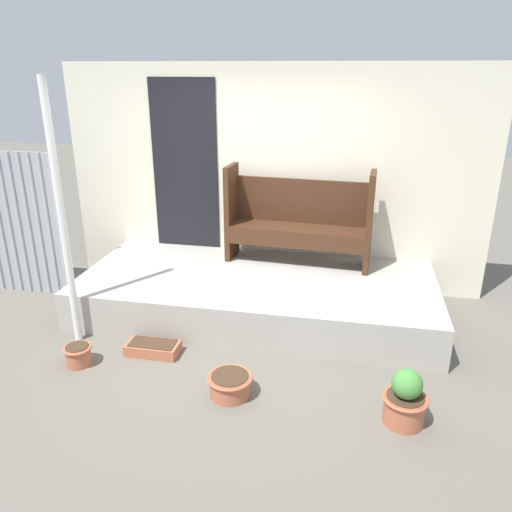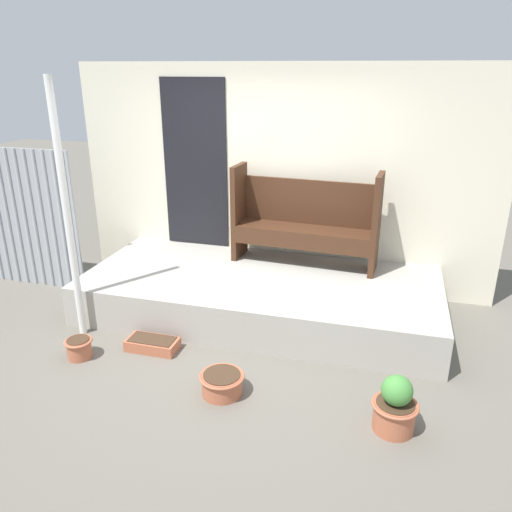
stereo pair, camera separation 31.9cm
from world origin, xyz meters
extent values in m
plane|color=#666056|center=(0.00, 0.00, 0.00)|extent=(24.00, 24.00, 0.00)
cube|color=#A8A399|center=(0.15, 0.84, 0.21)|extent=(3.79, 1.67, 0.43)
cube|color=beige|center=(0.15, 1.70, 1.30)|extent=(4.99, 0.06, 2.60)
cube|color=black|center=(-0.89, 1.66, 1.44)|extent=(0.80, 0.02, 2.00)
cylinder|color=#AAB0B5|center=(-3.01, 0.84, 0.84)|extent=(0.04, 0.04, 1.68)
cylinder|color=#AAB0B5|center=(-2.89, 0.84, 0.84)|extent=(0.04, 0.04, 1.68)
cylinder|color=#AAB0B5|center=(-2.76, 0.84, 0.84)|extent=(0.04, 0.04, 1.68)
cylinder|color=#AAB0B5|center=(-2.64, 0.84, 0.84)|extent=(0.04, 0.04, 1.68)
cylinder|color=#AAB0B5|center=(-2.51, 0.84, 0.84)|extent=(0.04, 0.04, 1.68)
cylinder|color=#AAB0B5|center=(-2.39, 0.84, 0.84)|extent=(0.04, 0.04, 1.68)
cylinder|color=#AAB0B5|center=(-2.26, 0.84, 0.84)|extent=(0.04, 0.04, 1.68)
cylinder|color=#AAB0B5|center=(-2.14, 0.84, 0.84)|extent=(0.04, 0.04, 1.68)
cylinder|color=white|center=(-1.47, -0.09, 1.24)|extent=(0.07, 0.07, 2.49)
cube|color=#422616|center=(-0.25, 1.40, 0.97)|extent=(0.09, 0.40, 1.09)
cube|color=#422616|center=(1.30, 1.29, 0.97)|extent=(0.09, 0.40, 1.09)
cube|color=#422616|center=(0.52, 1.35, 0.83)|extent=(1.52, 0.50, 0.04)
cube|color=#422616|center=(0.51, 1.16, 0.74)|extent=(1.50, 0.13, 0.16)
cube|color=#422616|center=(0.54, 1.52, 1.11)|extent=(1.50, 0.14, 0.51)
cylinder|color=#B26042|center=(-1.23, -0.50, 0.09)|extent=(0.22, 0.22, 0.18)
torus|color=#B26042|center=(-1.23, -0.50, 0.17)|extent=(0.26, 0.26, 0.02)
cylinder|color=#422D1E|center=(-1.23, -0.50, 0.19)|extent=(0.20, 0.20, 0.01)
cylinder|color=#B26042|center=(0.23, -0.66, 0.09)|extent=(0.33, 0.33, 0.18)
torus|color=#B26042|center=(0.23, -0.66, 0.17)|extent=(0.38, 0.38, 0.02)
cylinder|color=#422D1E|center=(0.23, -0.66, 0.18)|extent=(0.31, 0.31, 0.01)
cylinder|color=#B26042|center=(1.60, -0.73, 0.12)|extent=(0.31, 0.31, 0.23)
torus|color=#B26042|center=(1.60, -0.73, 0.22)|extent=(0.35, 0.35, 0.02)
cylinder|color=#422D1E|center=(1.60, -0.73, 0.23)|extent=(0.28, 0.28, 0.01)
ellipsoid|color=#478C3D|center=(1.60, -0.73, 0.34)|extent=(0.23, 0.23, 0.23)
cube|color=#B26042|center=(-0.64, -0.19, 0.05)|extent=(0.49, 0.24, 0.11)
cube|color=#422D1E|center=(-0.64, -0.19, 0.11)|extent=(0.43, 0.20, 0.01)
camera|label=1|loc=(1.12, -4.00, 2.55)|focal=35.00mm
camera|label=2|loc=(1.43, -3.93, 2.55)|focal=35.00mm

